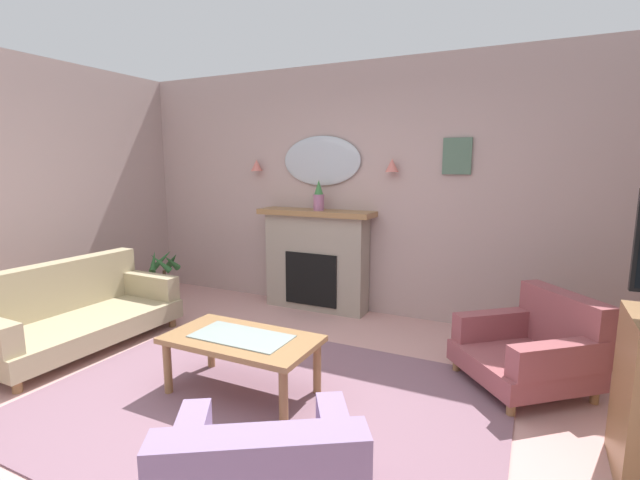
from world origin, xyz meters
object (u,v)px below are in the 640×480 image
(wall_sconce_right, at_px, (392,165))
(wall_sconce_left, at_px, (257,165))
(floral_couch, at_px, (73,312))
(potted_plant_small_fern, at_px, (165,276))
(fireplace, at_px, (316,261))
(framed_picture, at_px, (457,156))
(wall_mirror, at_px, (321,161))
(mantel_vase_left, at_px, (319,197))
(armchair_beside_couch, at_px, (534,347))
(coffee_table, at_px, (242,344))

(wall_sconce_right, bearing_deg, wall_sconce_left, 180.00)
(floral_couch, bearing_deg, wall_sconce_left, 71.22)
(wall_sconce_right, xyz_separation_m, potted_plant_small_fern, (-2.68, -0.62, -1.35))
(wall_sconce_left, height_order, floral_couch, wall_sconce_left)
(fireplace, relative_size, framed_picture, 3.78)
(wall_mirror, relative_size, framed_picture, 2.67)
(mantel_vase_left, height_order, framed_picture, framed_picture)
(fireplace, distance_m, wall_sconce_left, 1.38)
(wall_sconce_right, distance_m, framed_picture, 0.66)
(wall_sconce_right, bearing_deg, wall_mirror, 176.63)
(wall_mirror, distance_m, potted_plant_small_fern, 2.40)
(floral_couch, distance_m, armchair_beside_couch, 3.99)
(wall_mirror, relative_size, wall_sconce_left, 6.86)
(mantel_vase_left, xyz_separation_m, framed_picture, (1.45, 0.18, 0.44))
(fireplace, bearing_deg, wall_sconce_right, 6.16)
(coffee_table, distance_m, floral_couch, 1.95)
(wall_mirror, distance_m, wall_sconce_left, 0.85)
(fireplace, relative_size, floral_couch, 0.78)
(wall_sconce_left, distance_m, wall_sconce_right, 1.70)
(potted_plant_small_fern, bearing_deg, wall_sconce_left, 32.20)
(coffee_table, relative_size, floral_couch, 0.63)
(potted_plant_small_fern, bearing_deg, fireplace, 16.04)
(framed_picture, xyz_separation_m, armchair_beside_couch, (0.81, -1.09, -1.44))
(mantel_vase_left, relative_size, framed_picture, 0.94)
(potted_plant_small_fern, bearing_deg, wall_sconce_right, 12.98)
(fireplace, xyz_separation_m, floral_couch, (-1.55, -1.95, -0.25))
(framed_picture, relative_size, potted_plant_small_fern, 0.57)
(fireplace, bearing_deg, wall_sconce_left, 173.84)
(coffee_table, relative_size, armchair_beside_couch, 0.96)
(wall_mirror, xyz_separation_m, coffee_table, (0.40, -2.16, -1.33))
(framed_picture, xyz_separation_m, coffee_table, (-1.10, -2.17, -1.37))
(wall_mirror, height_order, wall_sconce_left, wall_mirror)
(wall_mirror, distance_m, armchair_beside_couch, 2.91)
(wall_mirror, relative_size, floral_couch, 0.55)
(wall_mirror, relative_size, armchair_beside_couch, 0.84)
(armchair_beside_couch, bearing_deg, coffee_table, -150.42)
(wall_mirror, xyz_separation_m, wall_sconce_left, (-0.85, -0.05, -0.05))
(fireplace, relative_size, mantel_vase_left, 4.01)
(wall_mirror, bearing_deg, coffee_table, -79.39)
(wall_sconce_left, bearing_deg, potted_plant_small_fern, -147.80)
(wall_sconce_left, height_order, wall_sconce_right, same)
(framed_picture, bearing_deg, wall_sconce_left, -178.54)
(mantel_vase_left, xyz_separation_m, wall_sconce_left, (-0.90, 0.12, 0.35))
(mantel_vase_left, xyz_separation_m, floral_couch, (-1.60, -1.93, -0.99))
(mantel_vase_left, distance_m, coffee_table, 2.22)
(wall_sconce_right, bearing_deg, fireplace, -173.84)
(wall_mirror, bearing_deg, potted_plant_small_fern, -159.96)
(framed_picture, distance_m, armchair_beside_couch, 1.98)
(potted_plant_small_fern, bearing_deg, coffee_table, -33.66)
(wall_mirror, xyz_separation_m, potted_plant_small_fern, (-1.83, -0.67, -1.40))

